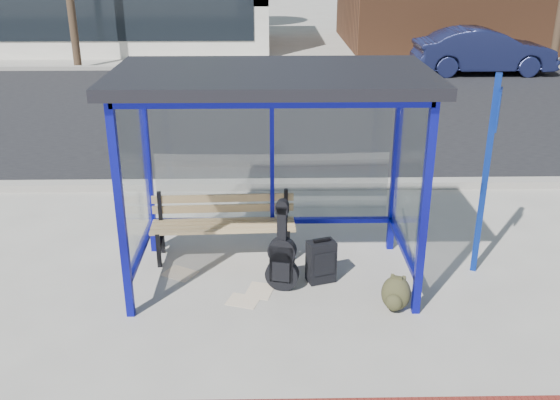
{
  "coord_description": "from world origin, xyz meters",
  "views": [
    {
      "loc": [
        -0.04,
        -6.38,
        3.62
      ],
      "look_at": [
        0.09,
        0.2,
        0.9
      ],
      "focal_mm": 40.0,
      "sensor_mm": 36.0,
      "label": 1
    }
  ],
  "objects_px": {
    "guitar_bag": "(282,259)",
    "suitcase": "(321,262)",
    "bench": "(223,221)",
    "backpack": "(396,294)",
    "parked_car": "(484,51)"
  },
  "relations": [
    {
      "from": "suitcase",
      "to": "parked_car",
      "type": "xyz_separation_m",
      "value": [
        5.82,
        12.36,
        0.42
      ]
    },
    {
      "from": "guitar_bag",
      "to": "backpack",
      "type": "xyz_separation_m",
      "value": [
        1.19,
        -0.44,
        -0.2
      ]
    },
    {
      "from": "bench",
      "to": "parked_car",
      "type": "bearing_deg",
      "value": 56.94
    },
    {
      "from": "parked_car",
      "to": "backpack",
      "type": "bearing_deg",
      "value": 158.26
    },
    {
      "from": "bench",
      "to": "parked_car",
      "type": "distance_m",
      "value": 13.62
    },
    {
      "from": "bench",
      "to": "backpack",
      "type": "bearing_deg",
      "value": -36.18
    },
    {
      "from": "suitcase",
      "to": "backpack",
      "type": "height_order",
      "value": "suitcase"
    },
    {
      "from": "guitar_bag",
      "to": "suitcase",
      "type": "distance_m",
      "value": 0.5
    },
    {
      "from": "backpack",
      "to": "parked_car",
      "type": "height_order",
      "value": "parked_car"
    },
    {
      "from": "guitar_bag",
      "to": "parked_car",
      "type": "height_order",
      "value": "parked_car"
    },
    {
      "from": "suitcase",
      "to": "backpack",
      "type": "distance_m",
      "value": 0.97
    },
    {
      "from": "backpack",
      "to": "guitar_bag",
      "type": "bearing_deg",
      "value": -179.56
    },
    {
      "from": "bench",
      "to": "suitcase",
      "type": "xyz_separation_m",
      "value": [
        1.15,
        -0.66,
        -0.21
      ]
    },
    {
      "from": "backpack",
      "to": "parked_car",
      "type": "distance_m",
      "value": 13.94
    },
    {
      "from": "suitcase",
      "to": "parked_car",
      "type": "distance_m",
      "value": 13.67
    }
  ]
}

